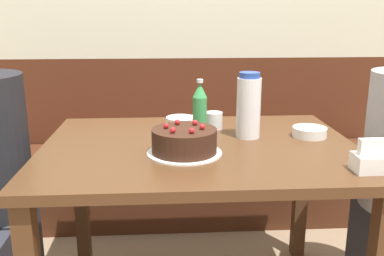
% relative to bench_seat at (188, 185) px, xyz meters
% --- Properties ---
extents(back_wall, '(4.80, 0.04, 2.50)m').
position_rel_bench_seat_xyz_m(back_wall, '(0.00, 0.22, 1.04)').
color(back_wall, '#4C2314').
rests_on(back_wall, ground_plane).
extents(bench_seat, '(2.24, 0.38, 0.42)m').
position_rel_bench_seat_xyz_m(bench_seat, '(0.00, 0.00, 0.00)').
color(bench_seat, '#472314').
rests_on(bench_seat, ground_plane).
extents(dining_table, '(1.17, 0.88, 0.72)m').
position_rel_bench_seat_xyz_m(dining_table, '(0.00, -0.83, 0.41)').
color(dining_table, '#4C2D19').
rests_on(dining_table, ground_plane).
extents(birthday_cake, '(0.26, 0.26, 0.11)m').
position_rel_bench_seat_xyz_m(birthday_cake, '(-0.06, -0.94, 0.55)').
color(birthday_cake, white).
rests_on(birthday_cake, dining_table).
extents(water_pitcher, '(0.09, 0.09, 0.26)m').
position_rel_bench_seat_xyz_m(water_pitcher, '(0.20, -0.75, 0.64)').
color(water_pitcher, white).
rests_on(water_pitcher, dining_table).
extents(soju_bottle, '(0.06, 0.06, 0.22)m').
position_rel_bench_seat_xyz_m(soju_bottle, '(0.01, -0.69, 0.62)').
color(soju_bottle, '#388E4C').
rests_on(soju_bottle, dining_table).
extents(napkin_holder, '(0.11, 0.08, 0.11)m').
position_rel_bench_seat_xyz_m(napkin_holder, '(0.51, -1.15, 0.55)').
color(napkin_holder, white).
rests_on(napkin_holder, dining_table).
extents(bowl_soup_white, '(0.13, 0.13, 0.03)m').
position_rel_bench_seat_xyz_m(bowl_soup_white, '(-0.06, -0.53, 0.53)').
color(bowl_soup_white, white).
rests_on(bowl_soup_white, dining_table).
extents(bowl_rice_small, '(0.13, 0.13, 0.04)m').
position_rel_bench_seat_xyz_m(bowl_rice_small, '(0.44, -0.76, 0.53)').
color(bowl_rice_small, white).
rests_on(bowl_rice_small, dining_table).
extents(glass_water_tall, '(0.08, 0.08, 0.07)m').
position_rel_bench_seat_xyz_m(glass_water_tall, '(0.08, -0.61, 0.55)').
color(glass_water_tall, silver).
rests_on(glass_water_tall, dining_table).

